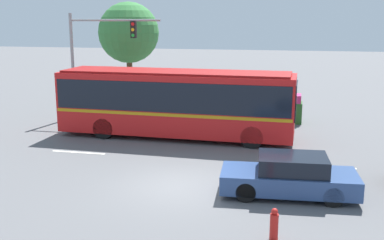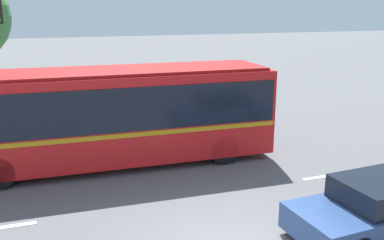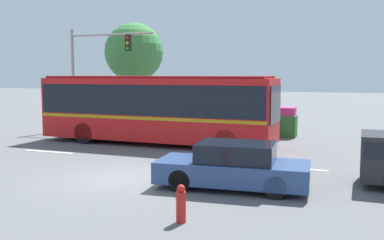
# 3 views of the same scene
# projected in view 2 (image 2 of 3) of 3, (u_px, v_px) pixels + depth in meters

# --- Properties ---
(city_bus) EXTENTS (11.26, 2.88, 3.20)m
(city_bus) POSITION_uv_depth(u_px,v_px,m) (104.00, 112.00, 13.89)
(city_bus) COLOR red
(city_bus) RESTS_ON ground
(sedan_foreground) EXTENTS (4.45, 2.07, 1.33)m
(sedan_foreground) POSITION_uv_depth(u_px,v_px,m) (380.00, 208.00, 9.87)
(sedan_foreground) COLOR navy
(sedan_foreground) RESTS_ON ground
(flowering_hedge) EXTENTS (7.68, 1.08, 1.55)m
(flowering_hedge) POSITION_uv_depth(u_px,v_px,m) (141.00, 108.00, 18.91)
(flowering_hedge) COLOR #286028
(flowering_hedge) RESTS_ON ground
(lane_stripe_mid) EXTENTS (2.40, 0.16, 0.01)m
(lane_stripe_mid) POSITION_uv_depth(u_px,v_px,m) (336.00, 175.00, 13.41)
(lane_stripe_mid) COLOR silver
(lane_stripe_mid) RESTS_ON ground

